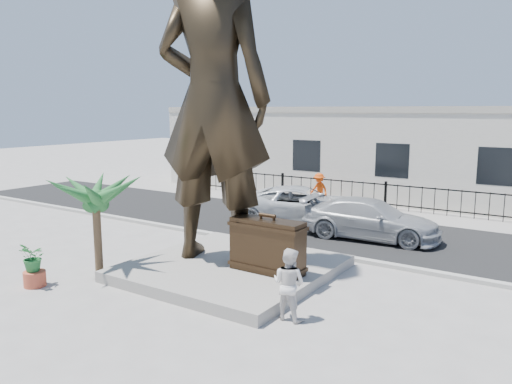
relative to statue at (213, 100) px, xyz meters
The scene contains 16 objects.
ground 5.23m from the statue, 54.18° to the right, with size 100.00×100.00×0.00m, color #9E9991.
street 8.05m from the statue, 79.29° to the left, with size 40.00×7.00×0.01m, color black.
curb 5.67m from the statue, 67.10° to the left, with size 40.00×0.25×0.12m, color #A5A399.
far_sidewalk 11.46m from the statue, 83.38° to the left, with size 40.00×2.50×0.02m, color #9E9991.
plinth 4.72m from the statue, 12.99° to the right, with size 5.20×5.20×0.30m, color gray.
fence 11.97m from the statue, 83.86° to the left, with size 22.00×0.10×1.20m, color black.
building 15.61m from the statue, 85.53° to the left, with size 28.00×7.00×4.40m, color silver.
statue is the anchor object (origin of this frame).
suitcase 4.28m from the statue, ahead, with size 2.01×0.64×1.42m, color black.
tourist 5.72m from the statue, 28.58° to the right, with size 0.78×0.61×1.60m, color silver.
car_white 7.52m from the statue, 94.68° to the left, with size 2.49×5.41×1.50m, color silver.
car_silver 7.45m from the statue, 65.72° to the left, with size 1.97×4.84×1.41m, color #A2A4A6.
worker 11.10m from the statue, 99.63° to the left, with size 1.00×0.58×1.55m, color #E0460B.
palm_tree 5.81m from the statue, 134.86° to the right, with size 1.80×1.80×3.20m, color #215C28, non-canonical shape.
planter 6.69m from the statue, 127.80° to the right, with size 0.56×0.56×0.40m, color #BB4C31.
shrub 6.30m from the statue, 127.80° to the right, with size 0.69×0.60×0.76m, color #226A2D.
Camera 1 is at (7.51, -9.34, 4.56)m, focal length 35.00 mm.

